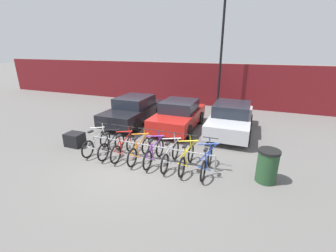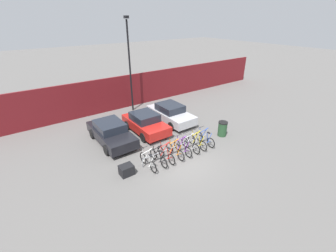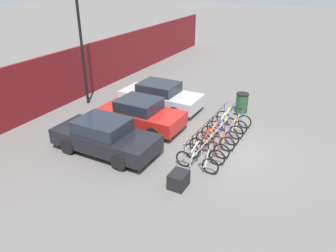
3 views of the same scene
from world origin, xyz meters
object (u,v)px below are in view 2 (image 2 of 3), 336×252
bicycle_black (158,157)px  trash_bin (222,129)px  bicycle_orange (175,151)px  bicycle_purple (183,148)px  bicycle_silver (190,145)px  cargo_crate (127,170)px  car_black (111,132)px  car_red (145,123)px  lamp_post (130,62)px  bicycle_blue (205,139)px  bicycle_red (166,154)px  bicycle_yellow (197,142)px  bicycle_white (148,162)px  bike_rack (177,146)px  car_silver (171,113)px

bicycle_black → trash_bin: (5.37, 0.14, 0.14)m
bicycle_orange → bicycle_purple: 0.57m
bicycle_silver → cargo_crate: size_ratio=2.44×
bicycle_orange → cargo_crate: bearing=178.4°
trash_bin → car_black: bearing=150.8°
car_red → lamp_post: bearing=73.8°
car_black → cargo_crate: 3.76m
bicycle_silver → bicycle_blue: 1.24m
bicycle_red → bicycle_yellow: 2.41m
bicycle_silver → car_black: 5.18m
bicycle_white → car_black: car_black is taller
bicycle_orange → bicycle_black: bearing=-179.0°
bike_rack → bicycle_yellow: (1.47, -0.15, -0.12)m
bike_rack → bicycle_purple: bearing=-27.5°
bicycle_yellow → bicycle_purple: bearing=-178.1°
cargo_crate → car_silver: bearing=34.4°
bicycle_yellow → car_black: bearing=138.9°
bicycle_purple → bicycle_white: bearing=-177.1°
bicycle_blue → car_black: car_black is taller
car_red → bicycle_red: bearing=-103.2°
bicycle_purple → trash_bin: 3.64m
bicycle_red → bicycle_orange: same height
car_black → bicycle_orange: bearing=-58.5°
cargo_crate → bicycle_black: bearing=-4.2°
bike_rack → bicycle_yellow: bicycle_yellow is taller
bicycle_blue → cargo_crate: bearing=176.3°
bicycle_yellow → bicycle_silver: bearing=-178.1°
bicycle_silver → lamp_post: (0.27, 7.97, 3.73)m
bicycle_blue → trash_bin: bicycle_blue is taller
bicycle_blue → trash_bin: 1.79m
lamp_post → bicycle_orange: bearing=-100.3°
bicycle_black → lamp_post: bearing=74.3°
bicycle_silver → bicycle_yellow: same height
car_red → cargo_crate: 4.89m
lamp_post → cargo_crate: (-4.52, -7.83, -3.83)m
lamp_post → bike_rack: bearing=-98.5°
bicycle_yellow → bicycle_blue: same height
bicycle_red → bike_rack: bearing=7.6°
car_silver → trash_bin: 4.22m
bicycle_silver → car_silver: (1.52, 4.09, 0.31)m
bicycle_white → bicycle_silver: (3.03, 0.00, 0.00)m
bicycle_silver → car_black: size_ratio=0.40×
bicycle_white → bicycle_black: 0.68m
bike_rack → cargo_crate: (-3.36, -0.01, -0.22)m
bicycle_silver → lamp_post: 8.81m
bicycle_black → bicycle_yellow: (2.92, 0.00, 0.00)m
trash_bin → lamp_post: bearing=109.4°
bicycle_purple → trash_bin: bearing=5.2°
car_silver → trash_bin: car_silver is taller
bicycle_red → trash_bin: size_ratio=1.66×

